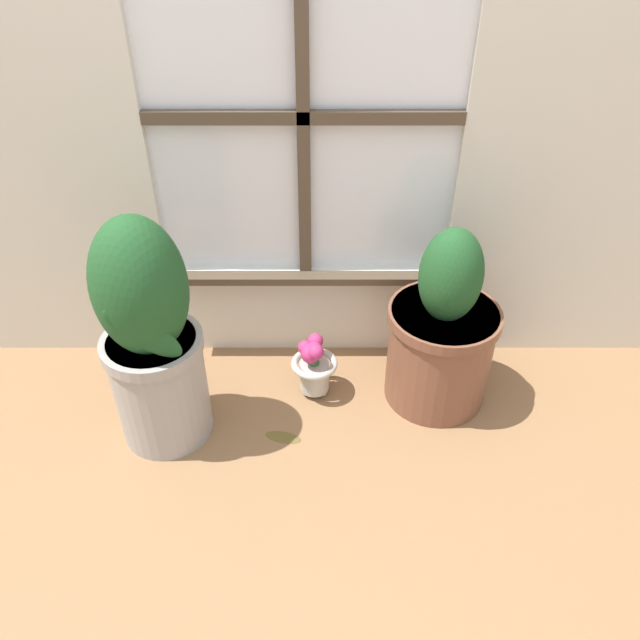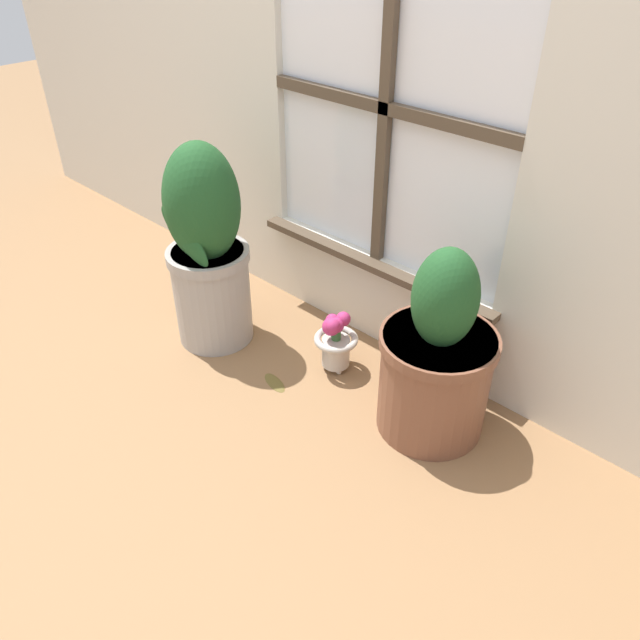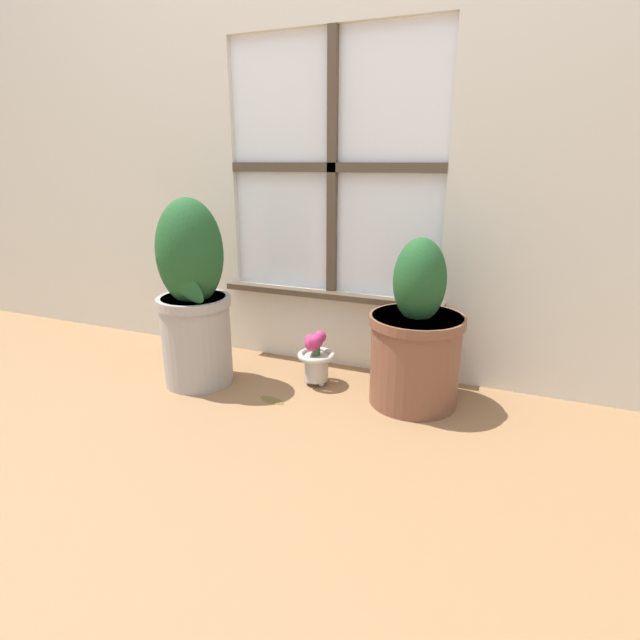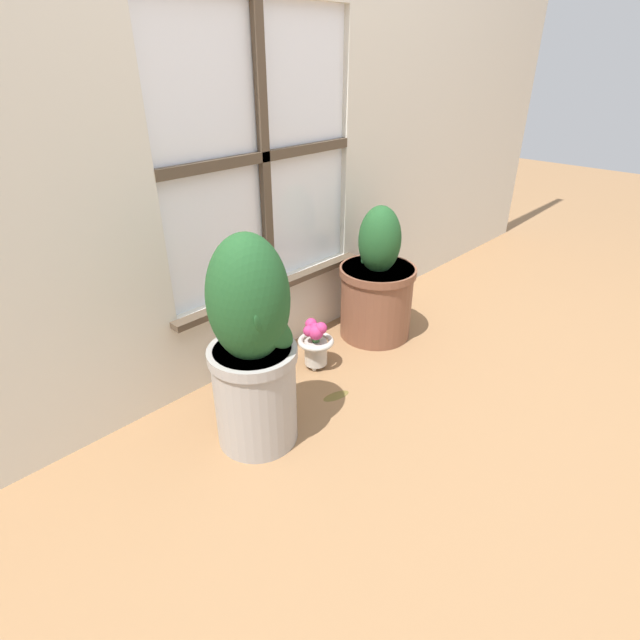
% 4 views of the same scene
% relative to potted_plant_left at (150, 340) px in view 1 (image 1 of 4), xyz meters
% --- Properties ---
extents(ground_plane, '(10.00, 10.00, 0.00)m').
position_rel_potted_plant_left_xyz_m(ground_plane, '(0.41, -0.12, -0.34)').
color(ground_plane, olive).
extents(potted_plant_left, '(0.28, 0.28, 0.71)m').
position_rel_potted_plant_left_xyz_m(potted_plant_left, '(0.00, 0.00, 0.00)').
color(potted_plant_left, '#9E9993').
rests_on(potted_plant_left, ground_plane).
extents(potted_plant_right, '(0.33, 0.33, 0.59)m').
position_rel_potted_plant_left_xyz_m(potted_plant_right, '(0.81, 0.15, -0.11)').
color(potted_plant_right, brown).
rests_on(potted_plant_right, ground_plane).
extents(flower_vase, '(0.14, 0.14, 0.21)m').
position_rel_potted_plant_left_xyz_m(flower_vase, '(0.43, 0.15, -0.23)').
color(flower_vase, '#BCB7AD').
rests_on(flower_vase, ground_plane).
extents(fallen_leaf, '(0.12, 0.07, 0.01)m').
position_rel_potted_plant_left_xyz_m(fallen_leaf, '(0.34, -0.04, -0.34)').
color(fallen_leaf, brown).
rests_on(fallen_leaf, ground_plane).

